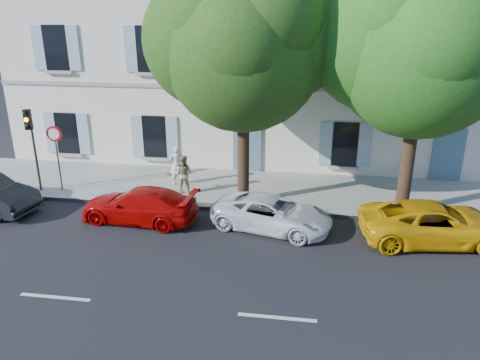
% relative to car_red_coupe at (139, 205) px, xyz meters
% --- Properties ---
extents(ground, '(90.00, 90.00, 0.00)m').
position_rel_car_red_coupe_xyz_m(ground, '(5.39, -0.96, -0.62)').
color(ground, black).
extents(sidewalk, '(36.00, 4.50, 0.15)m').
position_rel_car_red_coupe_xyz_m(sidewalk, '(5.39, 3.49, -0.54)').
color(sidewalk, '#A09E96').
rests_on(sidewalk, ground).
extents(kerb, '(36.00, 0.16, 0.16)m').
position_rel_car_red_coupe_xyz_m(kerb, '(5.39, 1.32, -0.54)').
color(kerb, '#9E998E').
rests_on(kerb, ground).
extents(building, '(28.00, 7.00, 12.00)m').
position_rel_car_red_coupe_xyz_m(building, '(5.39, 9.24, 5.38)').
color(building, silver).
rests_on(building, ground).
extents(car_red_coupe, '(4.40, 2.09, 1.24)m').
position_rel_car_red_coupe_xyz_m(car_red_coupe, '(0.00, 0.00, 0.00)').
color(car_red_coupe, '#B10605').
rests_on(car_red_coupe, ground).
extents(car_white_coupe, '(4.54, 2.91, 1.17)m').
position_rel_car_red_coupe_xyz_m(car_white_coupe, '(4.83, 0.07, -0.04)').
color(car_white_coupe, white).
rests_on(car_white_coupe, ground).
extents(car_yellow_supercar, '(5.02, 2.78, 1.33)m').
position_rel_car_red_coupe_xyz_m(car_yellow_supercar, '(10.19, -0.09, 0.05)').
color(car_yellow_supercar, '#E9A909').
rests_on(car_yellow_supercar, ground).
extents(tree_left, '(5.77, 5.77, 8.94)m').
position_rel_car_red_coupe_xyz_m(tree_left, '(3.53, 1.97, 5.29)').
color(tree_left, '#3A2819').
rests_on(tree_left, sidewalk).
extents(tree_right, '(5.91, 5.91, 9.10)m').
position_rel_car_red_coupe_xyz_m(tree_right, '(9.53, 1.91, 5.37)').
color(tree_right, '#3A2819').
rests_on(tree_right, sidewalk).
extents(traffic_light, '(0.30, 0.39, 3.44)m').
position_rel_car_red_coupe_xyz_m(traffic_light, '(-5.02, 1.85, 2.02)').
color(traffic_light, '#383A3D').
rests_on(traffic_light, sidewalk).
extents(road_sign, '(0.64, 0.10, 2.75)m').
position_rel_car_red_coupe_xyz_m(road_sign, '(-4.14, 2.07, 1.51)').
color(road_sign, '#383A3D').
rests_on(road_sign, sidewalk).
extents(pedestrian_a, '(0.74, 0.64, 1.69)m').
position_rel_car_red_coupe_xyz_m(pedestrian_a, '(0.44, 3.49, 0.38)').
color(pedestrian_a, silver).
rests_on(pedestrian_a, sidewalk).
extents(pedestrian_b, '(0.79, 0.63, 1.59)m').
position_rel_car_red_coupe_xyz_m(pedestrian_b, '(0.96, 2.61, 0.33)').
color(pedestrian_b, tan).
rests_on(pedestrian_b, sidewalk).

